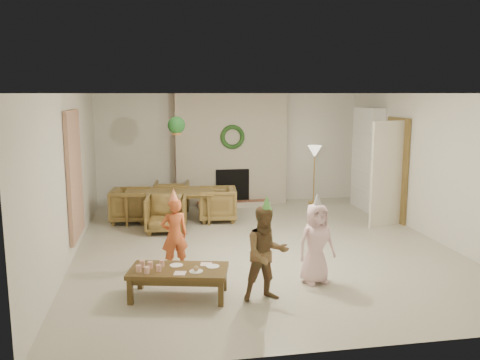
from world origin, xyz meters
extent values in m
plane|color=#B7B29E|center=(0.00, 0.00, 0.00)|extent=(7.00, 7.00, 0.00)
plane|color=white|center=(0.00, 0.00, 2.50)|extent=(7.00, 7.00, 0.00)
plane|color=silver|center=(0.00, 3.50, 1.25)|extent=(7.00, 0.00, 7.00)
plane|color=silver|center=(0.00, -3.50, 1.25)|extent=(7.00, 0.00, 7.00)
plane|color=silver|center=(-3.00, 0.00, 1.25)|extent=(0.00, 7.00, 7.00)
plane|color=silver|center=(3.00, 0.00, 1.25)|extent=(0.00, 7.00, 7.00)
cube|color=#5B1C18|center=(0.00, 3.30, 1.25)|extent=(2.50, 0.40, 2.50)
cube|color=brown|center=(0.00, 2.95, 0.06)|extent=(1.60, 0.30, 0.12)
cube|color=black|center=(0.00, 3.12, 0.45)|extent=(0.75, 0.12, 0.75)
torus|color=#1A4018|center=(0.00, 3.07, 1.55)|extent=(0.54, 0.10, 0.54)
cylinder|color=gold|center=(1.88, 3.00, 0.01)|extent=(0.25, 0.25, 0.03)
cylinder|color=gold|center=(1.88, 3.00, 0.62)|extent=(0.03, 0.03, 1.20)
cone|color=beige|center=(1.88, 3.00, 1.20)|extent=(0.32, 0.32, 0.27)
cube|color=white|center=(2.84, 2.30, 1.10)|extent=(0.30, 1.00, 2.20)
cube|color=white|center=(2.82, 2.30, 0.45)|extent=(0.30, 0.92, 0.03)
cube|color=white|center=(2.82, 2.30, 0.85)|extent=(0.30, 0.92, 0.03)
cube|color=white|center=(2.82, 2.30, 1.25)|extent=(0.30, 0.92, 0.03)
cube|color=white|center=(2.82, 2.30, 1.65)|extent=(0.30, 0.92, 0.03)
cube|color=#B03C20|center=(2.80, 2.15, 0.59)|extent=(0.20, 0.40, 0.24)
cube|color=#2A3A9A|center=(2.80, 2.35, 0.99)|extent=(0.20, 0.44, 0.24)
cube|color=gold|center=(2.80, 2.20, 1.38)|extent=(0.20, 0.36, 0.22)
cube|color=brown|center=(2.96, 1.20, 1.02)|extent=(0.05, 0.86, 2.04)
cube|color=beige|center=(2.58, 0.82, 1.00)|extent=(0.77, 0.32, 2.00)
cube|color=#CAAC8F|center=(-2.96, 0.20, 1.25)|extent=(0.06, 1.20, 2.00)
imported|color=brown|center=(-1.45, 1.89, 0.30)|extent=(1.82, 1.14, 0.61)
imported|color=brown|center=(-1.54, 1.14, 0.34)|extent=(0.79, 0.81, 0.67)
imported|color=brown|center=(-1.37, 2.65, 0.34)|extent=(0.79, 0.81, 0.67)
imported|color=brown|center=(-2.21, 1.97, 0.34)|extent=(0.81, 0.79, 0.67)
imported|color=brown|center=(-0.51, 1.79, 0.34)|extent=(0.81, 0.79, 0.67)
cylinder|color=tan|center=(-1.30, 1.50, 2.15)|extent=(0.01, 0.01, 0.70)
cylinder|color=#A86C36|center=(-1.30, 1.50, 1.80)|extent=(0.16, 0.16, 0.12)
sphere|color=#1B511F|center=(-1.30, 1.50, 1.92)|extent=(0.32, 0.32, 0.32)
cube|color=#4F3B1A|center=(-1.47, -1.90, 0.34)|extent=(1.30, 0.85, 0.06)
cube|color=#4F3B1A|center=(-1.47, -1.90, 0.28)|extent=(1.19, 0.74, 0.07)
cube|color=#4F3B1A|center=(-2.06, -2.02, 0.16)|extent=(0.08, 0.08, 0.31)
cube|color=#4F3B1A|center=(-1.00, -2.26, 0.16)|extent=(0.08, 0.08, 0.31)
cube|color=#4F3B1A|center=(-1.95, -1.55, 0.16)|extent=(0.08, 0.08, 0.31)
cube|color=#4F3B1A|center=(-0.89, -1.79, 0.16)|extent=(0.08, 0.08, 0.31)
cylinder|color=white|center=(-1.96, -1.94, 0.41)|extent=(0.08, 0.08, 0.08)
cylinder|color=white|center=(-1.92, -1.76, 0.41)|extent=(0.08, 0.08, 0.08)
cylinder|color=white|center=(-1.86, -2.01, 0.41)|extent=(0.08, 0.08, 0.08)
cylinder|color=white|center=(-1.82, -1.83, 0.41)|extent=(0.08, 0.08, 0.08)
cylinder|color=white|center=(-1.72, -1.96, 0.41)|extent=(0.08, 0.08, 0.08)
cylinder|color=white|center=(-1.68, -1.78, 0.41)|extent=(0.08, 0.08, 0.08)
cylinder|color=white|center=(-1.50, -1.79, 0.37)|extent=(0.20, 0.20, 0.01)
cylinder|color=white|center=(-1.27, -2.05, 0.37)|extent=(0.20, 0.20, 0.01)
cylinder|color=white|center=(-1.05, -1.91, 0.37)|extent=(0.20, 0.20, 0.01)
sphere|color=tan|center=(-1.27, -2.05, 0.41)|extent=(0.08, 0.08, 0.06)
cube|color=beige|center=(-1.47, -2.08, 0.37)|extent=(0.17, 0.17, 0.01)
cube|color=beige|center=(-1.12, -1.81, 0.37)|extent=(0.17, 0.17, 0.01)
imported|color=#C6562A|center=(-1.48, -0.96, 0.53)|extent=(0.43, 0.32, 1.06)
cone|color=#FEC654|center=(-1.48, -0.96, 1.10)|extent=(0.17, 0.17, 0.20)
imported|color=maroon|center=(-0.43, -2.17, 0.58)|extent=(0.61, 0.50, 1.17)
cone|color=#5BBE51|center=(-0.43, -2.17, 1.21)|extent=(0.17, 0.17, 0.19)
imported|color=#F8C6CD|center=(0.35, -1.72, 0.54)|extent=(0.59, 0.44, 1.08)
cone|color=#A9AAAF|center=(0.35, -1.72, 1.12)|extent=(0.14, 0.14, 0.19)
camera|label=1|loc=(-1.75, -7.85, 2.50)|focal=37.55mm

